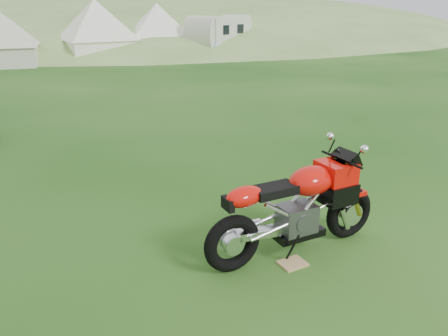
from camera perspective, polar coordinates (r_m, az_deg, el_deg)
ground at (r=5.91m, az=4.31°, el=-6.01°), size 120.00×120.00×0.00m
hillside at (r=51.93m, az=-4.82°, el=17.38°), size 80.00×64.00×8.00m
hedgerow at (r=51.93m, az=-4.82°, el=17.38°), size 36.00×1.20×8.60m
sport_motorcycle at (r=4.82m, az=9.40°, el=-4.31°), size 2.16×0.86×1.26m
plywood_board at (r=4.88m, az=8.93°, el=-12.20°), size 0.31×0.27×0.02m
tent_left at (r=23.42m, az=-27.18°, el=14.96°), size 3.78×3.78×2.58m
tent_mid at (r=24.74m, az=-16.27°, el=16.81°), size 3.54×3.54×2.85m
tent_right at (r=26.04m, az=-8.65°, el=17.37°), size 3.94×3.94×2.74m
caravan at (r=25.88m, az=-0.59°, el=16.88°), size 4.95×3.53×2.12m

